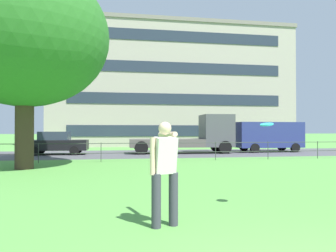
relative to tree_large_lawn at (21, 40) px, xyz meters
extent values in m
cube|color=#4C4C51|center=(6.43, 7.42, -5.58)|extent=(80.00, 7.89, 0.01)
cylinder|color=#333833|center=(0.31, 1.96, -5.09)|extent=(0.04, 0.04, 1.00)
cylinder|color=#333833|center=(3.37, 1.96, -5.09)|extent=(0.04, 0.04, 1.00)
cylinder|color=#333833|center=(6.43, 1.96, -5.09)|extent=(0.04, 0.04, 1.00)
cylinder|color=#333833|center=(9.49, 1.96, -5.09)|extent=(0.04, 0.04, 1.00)
cylinder|color=#333833|center=(12.55, 1.96, -5.09)|extent=(0.04, 0.04, 1.00)
cylinder|color=#333833|center=(15.61, 1.96, -5.09)|extent=(0.04, 0.04, 1.00)
cylinder|color=#333833|center=(6.43, 1.96, -5.14)|extent=(30.60, 0.03, 0.03)
cylinder|color=#333833|center=(6.43, 1.96, -4.64)|extent=(30.60, 0.03, 0.03)
cylinder|color=#423023|center=(0.32, -0.56, -3.75)|extent=(0.75, 0.75, 3.68)
ellipsoid|color=#286623|center=(0.32, -0.56, 0.02)|extent=(7.03, 7.03, 5.97)
sphere|color=#2B6D20|center=(0.35, 2.19, 0.61)|extent=(4.25, 4.25, 4.25)
cylinder|color=#383842|center=(4.79, -9.48, -5.14)|extent=(0.16, 0.16, 0.90)
cylinder|color=#383842|center=(5.09, -9.39, -5.14)|extent=(0.16, 0.16, 0.90)
cube|color=silver|center=(4.94, -9.43, -4.38)|extent=(0.43, 0.39, 0.63)
sphere|color=beige|center=(4.94, -9.43, -3.93)|extent=(0.22, 0.22, 0.22)
cylinder|color=beige|center=(5.04, -9.08, -4.04)|extent=(0.27, 0.62, 0.10)
cylinder|color=beige|center=(4.72, -9.50, -4.39)|extent=(0.09, 0.09, 0.62)
cylinder|color=#2DB2C6|center=(7.19, -8.60, -3.84)|extent=(0.38, 0.38, 0.08)
cube|color=black|center=(0.22, 7.49, -4.95)|extent=(4.03, 1.78, 0.68)
cube|color=#2D3847|center=(0.07, 7.50, -4.33)|extent=(1.93, 1.56, 0.56)
cylinder|color=black|center=(1.48, 8.28, -5.29)|extent=(0.60, 0.21, 0.60)
cylinder|color=black|center=(1.45, 6.66, -5.29)|extent=(0.60, 0.21, 0.60)
cylinder|color=black|center=(-1.00, 8.33, -5.29)|extent=(0.60, 0.21, 0.60)
cylinder|color=black|center=(-1.03, 6.71, -5.29)|extent=(0.60, 0.21, 0.60)
cube|color=#4C4C51|center=(11.31, 7.43, -3.99)|extent=(2.17, 2.37, 2.30)
cube|color=#283342|center=(12.20, 7.40, -3.64)|extent=(0.18, 1.84, 0.87)
cube|color=#56514C|center=(7.66, 7.55, -4.86)|extent=(5.27, 2.47, 0.56)
cylinder|color=black|center=(11.66, 8.48, -5.14)|extent=(0.91, 0.33, 0.90)
cylinder|color=black|center=(11.59, 6.36, -5.14)|extent=(0.91, 0.33, 0.90)
cylinder|color=black|center=(7.43, 8.62, -5.14)|extent=(0.91, 0.33, 0.90)
cylinder|color=black|center=(7.36, 6.50, -5.14)|extent=(0.91, 0.33, 0.90)
cylinder|color=black|center=(5.88, 8.67, -5.14)|extent=(0.91, 0.33, 0.90)
cylinder|color=black|center=(5.81, 6.56, -5.14)|extent=(0.91, 0.33, 0.90)
cube|color=navy|center=(15.49, 7.84, -4.30)|extent=(5.03, 2.04, 1.90)
cube|color=#283342|center=(17.49, 7.87, -3.96)|extent=(0.15, 1.67, 0.76)
cylinder|color=black|center=(17.18, 8.79, -5.25)|extent=(0.68, 0.25, 0.68)
cylinder|color=black|center=(17.21, 6.93, -5.25)|extent=(0.68, 0.25, 0.68)
cylinder|color=black|center=(13.98, 8.74, -5.25)|extent=(0.68, 0.25, 0.68)
cylinder|color=black|center=(14.01, 6.88, -5.25)|extent=(0.68, 0.25, 0.68)
cube|color=#ADA393|center=(10.27, 22.32, 0.75)|extent=(25.69, 11.69, 12.67)
cube|color=gray|center=(10.27, 22.32, 7.29)|extent=(25.93, 11.93, 0.40)
cube|color=#283342|center=(10.27, 16.45, -4.00)|extent=(21.58, 0.06, 1.10)
cube|color=#283342|center=(10.27, 16.45, -0.83)|extent=(21.58, 0.06, 1.10)
cube|color=#283342|center=(10.27, 16.45, 2.34)|extent=(21.58, 0.06, 1.10)
cube|color=#283342|center=(10.27, 16.45, 5.50)|extent=(21.58, 0.06, 1.10)
camera|label=1|loc=(4.12, -14.73, -3.97)|focal=33.99mm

